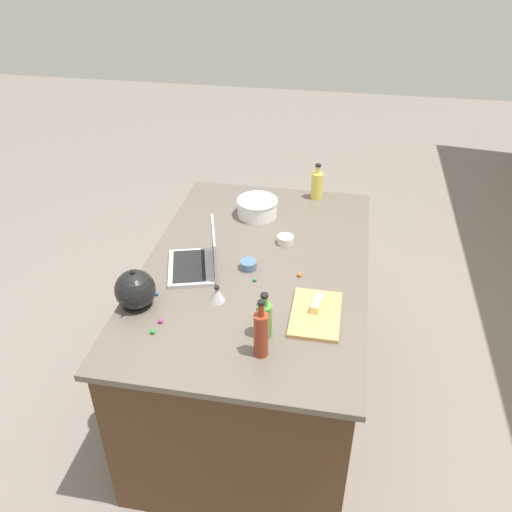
# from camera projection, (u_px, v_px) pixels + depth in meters

# --- Properties ---
(ground_plane) EXTENTS (12.00, 12.00, 0.00)m
(ground_plane) POSITION_uv_depth(u_px,v_px,m) (256.00, 391.00, 3.14)
(ground_plane) COLOR slate
(island_counter) EXTENTS (1.71, 1.09, 0.90)m
(island_counter) POSITION_uv_depth(u_px,v_px,m) (256.00, 333.00, 2.89)
(island_counter) COLOR #4C331E
(island_counter) RESTS_ON ground
(laptop) EXTENTS (0.36, 0.31, 0.22)m
(laptop) POSITION_uv_depth(u_px,v_px,m) (199.00, 261.00, 2.59)
(laptop) COLOR #B7B7BC
(laptop) RESTS_ON island_counter
(mixing_bowl_large) EXTENTS (0.23, 0.23, 0.10)m
(mixing_bowl_large) POSITION_uv_depth(u_px,v_px,m) (257.00, 207.00, 3.03)
(mixing_bowl_large) COLOR white
(mixing_bowl_large) RESTS_ON island_counter
(bottle_olive) EXTENTS (0.07, 0.07, 0.21)m
(bottle_olive) POSITION_uv_depth(u_px,v_px,m) (264.00, 319.00, 2.17)
(bottle_olive) COLOR #4C8C38
(bottle_olive) RESTS_ON island_counter
(bottle_soy) EXTENTS (0.06, 0.06, 0.26)m
(bottle_soy) POSITION_uv_depth(u_px,v_px,m) (261.00, 333.00, 2.07)
(bottle_soy) COLOR maroon
(bottle_soy) RESTS_ON island_counter
(bottle_oil) EXTENTS (0.07, 0.07, 0.22)m
(bottle_oil) POSITION_uv_depth(u_px,v_px,m) (317.00, 185.00, 3.19)
(bottle_oil) COLOR #DBC64C
(bottle_oil) RESTS_ON island_counter
(kettle) EXTENTS (0.21, 0.18, 0.20)m
(kettle) POSITION_uv_depth(u_px,v_px,m) (135.00, 290.00, 2.34)
(kettle) COLOR black
(kettle) RESTS_ON island_counter
(cutting_board) EXTENTS (0.33, 0.21, 0.02)m
(cutting_board) POSITION_uv_depth(u_px,v_px,m) (316.00, 314.00, 2.31)
(cutting_board) COLOR tan
(cutting_board) RESTS_ON island_counter
(butter_stick_left) EXTENTS (0.11, 0.05, 0.04)m
(butter_stick_left) POSITION_uv_depth(u_px,v_px,m) (317.00, 304.00, 2.33)
(butter_stick_left) COLOR #F4E58C
(butter_stick_left) RESTS_ON cutting_board
(ramekin_small) EXTENTS (0.08, 0.08, 0.04)m
(ramekin_small) POSITION_uv_depth(u_px,v_px,m) (248.00, 265.00, 2.61)
(ramekin_small) COLOR slate
(ramekin_small) RESTS_ON island_counter
(ramekin_medium) EXTENTS (0.09, 0.09, 0.04)m
(ramekin_medium) POSITION_uv_depth(u_px,v_px,m) (285.00, 240.00, 2.80)
(ramekin_medium) COLOR beige
(ramekin_medium) RESTS_ON island_counter
(kitchen_timer) EXTENTS (0.07, 0.07, 0.08)m
(kitchen_timer) POSITION_uv_depth(u_px,v_px,m) (217.00, 294.00, 2.39)
(kitchen_timer) COLOR #B2B2B7
(kitchen_timer) RESTS_ON island_counter
(candy_0) EXTENTS (0.02, 0.02, 0.02)m
(candy_0) POSITION_uv_depth(u_px,v_px,m) (157.00, 293.00, 2.44)
(candy_0) COLOR blue
(candy_0) RESTS_ON island_counter
(candy_1) EXTENTS (0.02, 0.02, 0.02)m
(candy_1) POSITION_uv_depth(u_px,v_px,m) (140.00, 305.00, 2.37)
(candy_1) COLOR blue
(candy_1) RESTS_ON island_counter
(candy_2) EXTENTS (0.02, 0.02, 0.02)m
(candy_2) POSITION_uv_depth(u_px,v_px,m) (299.00, 275.00, 2.56)
(candy_2) COLOR orange
(candy_2) RESTS_ON island_counter
(candy_3) EXTENTS (0.02, 0.02, 0.02)m
(candy_3) POSITION_uv_depth(u_px,v_px,m) (255.00, 280.00, 2.52)
(candy_3) COLOR green
(candy_3) RESTS_ON island_counter
(candy_4) EXTENTS (0.02, 0.02, 0.02)m
(candy_4) POSITION_uv_depth(u_px,v_px,m) (161.00, 321.00, 2.28)
(candy_4) COLOR #CC3399
(candy_4) RESTS_ON island_counter
(candy_5) EXTENTS (0.02, 0.02, 0.02)m
(candy_5) POSITION_uv_depth(u_px,v_px,m) (153.00, 332.00, 2.22)
(candy_5) COLOR green
(candy_5) RESTS_ON island_counter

